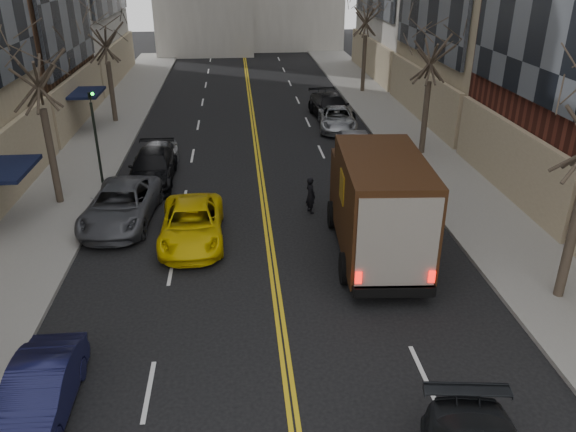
% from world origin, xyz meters
% --- Properties ---
extents(sidewalk_left, '(4.00, 66.00, 0.15)m').
position_xyz_m(sidewalk_left, '(-9.00, 27.00, 0.07)').
color(sidewalk_left, slate).
rests_on(sidewalk_left, ground).
extents(sidewalk_right, '(4.00, 66.00, 0.15)m').
position_xyz_m(sidewalk_right, '(9.00, 27.00, 0.07)').
color(sidewalk_right, slate).
rests_on(sidewalk_right, ground).
extents(tree_lf_mid, '(3.20, 3.20, 8.91)m').
position_xyz_m(tree_lf_mid, '(-8.80, 20.00, 6.60)').
color(tree_lf_mid, '#382D23').
rests_on(tree_lf_mid, sidewalk_left).
extents(tree_lf_far, '(3.20, 3.20, 8.12)m').
position_xyz_m(tree_lf_far, '(-8.80, 33.00, 6.02)').
color(tree_lf_far, '#382D23').
rests_on(tree_lf_far, sidewalk_left).
extents(tree_rt_mid, '(3.20, 3.20, 8.32)m').
position_xyz_m(tree_rt_mid, '(8.80, 25.00, 6.17)').
color(tree_rt_mid, '#382D23').
rests_on(tree_rt_mid, sidewalk_right).
extents(tree_rt_far, '(3.20, 3.20, 9.11)m').
position_xyz_m(tree_rt_far, '(8.80, 40.00, 6.74)').
color(tree_rt_far, '#382D23').
rests_on(tree_rt_far, sidewalk_right).
extents(traffic_signal, '(0.29, 0.26, 4.70)m').
position_xyz_m(traffic_signal, '(-7.39, 22.00, 2.82)').
color(traffic_signal, black).
rests_on(traffic_signal, sidewalk_left).
extents(ups_truck, '(3.25, 7.20, 3.86)m').
position_xyz_m(ups_truck, '(3.71, 14.38, 1.94)').
color(ups_truck, black).
rests_on(ups_truck, ground).
extents(taxi, '(2.38, 5.01, 1.38)m').
position_xyz_m(taxi, '(-2.87, 16.06, 0.69)').
color(taxi, '#DFBF09').
rests_on(taxi, ground).
extents(pedestrian, '(0.57, 0.67, 1.55)m').
position_xyz_m(pedestrian, '(1.88, 18.20, 0.78)').
color(pedestrian, black).
rests_on(pedestrian, ground).
extents(parked_lf_b, '(1.37, 3.92, 1.29)m').
position_xyz_m(parked_lf_b, '(-5.85, 7.44, 0.64)').
color(parked_lf_b, black).
rests_on(parked_lf_b, ground).
extents(parked_lf_c, '(2.87, 5.57, 1.50)m').
position_xyz_m(parked_lf_c, '(-5.80, 17.95, 0.75)').
color(parked_lf_c, '#494A50').
rests_on(parked_lf_c, ground).
extents(parked_lf_d, '(2.07, 5.02, 1.45)m').
position_xyz_m(parked_lf_d, '(-5.10, 22.32, 0.73)').
color(parked_lf_d, black).
rests_on(parked_lf_d, ground).
extents(parked_lf_e, '(2.10, 4.42, 1.46)m').
position_xyz_m(parked_lf_e, '(-5.10, 23.72, 0.73)').
color(parked_lf_e, '#9C9EA3').
rests_on(parked_lf_e, ground).
extents(parked_rt_a, '(1.62, 3.99, 1.29)m').
position_xyz_m(parked_rt_a, '(5.10, 24.88, 0.64)').
color(parked_rt_a, '#54565D').
rests_on(parked_rt_a, ground).
extents(parked_rt_b, '(2.63, 4.92, 1.31)m').
position_xyz_m(parked_rt_b, '(5.10, 30.29, 0.66)').
color(parked_rt_b, '#999BA0').
rests_on(parked_rt_b, ground).
extents(parked_rt_c, '(2.69, 5.52, 1.55)m').
position_xyz_m(parked_rt_c, '(5.10, 32.72, 0.77)').
color(parked_rt_c, black).
rests_on(parked_rt_c, ground).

